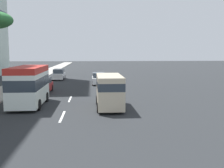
{
  "coord_description": "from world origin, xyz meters",
  "views": [
    {
      "loc": [
        -2.19,
        -2.0,
        4.38
      ],
      "look_at": [
        19.74,
        -3.74,
        1.73
      ],
      "focal_mm": 42.38,
      "sensor_mm": 36.0,
      "label": 1
    }
  ],
  "objects_px": {
    "van_fourth": "(109,89)",
    "minibus_fifth": "(29,84)",
    "car_lead": "(42,85)",
    "car_third": "(59,75)",
    "pedestrian_by_tree": "(5,86)",
    "car_second": "(99,79)"
  },
  "relations": [
    {
      "from": "car_third",
      "to": "minibus_fifth",
      "type": "relative_size",
      "value": 0.77
    },
    {
      "from": "van_fourth",
      "to": "minibus_fifth",
      "type": "distance_m",
      "value": 6.64
    },
    {
      "from": "car_lead",
      "to": "car_third",
      "type": "bearing_deg",
      "value": 179.52
    },
    {
      "from": "car_lead",
      "to": "pedestrian_by_tree",
      "type": "distance_m",
      "value": 3.93
    },
    {
      "from": "car_lead",
      "to": "minibus_fifth",
      "type": "xyz_separation_m",
      "value": [
        -7.37,
        -0.28,
        0.98
      ]
    },
    {
      "from": "pedestrian_by_tree",
      "to": "minibus_fifth",
      "type": "bearing_deg",
      "value": 27.68
    },
    {
      "from": "car_lead",
      "to": "minibus_fifth",
      "type": "relative_size",
      "value": 0.72
    },
    {
      "from": "van_fourth",
      "to": "minibus_fifth",
      "type": "bearing_deg",
      "value": 77.8
    },
    {
      "from": "pedestrian_by_tree",
      "to": "car_lead",
      "type": "bearing_deg",
      "value": 117.47
    },
    {
      "from": "car_second",
      "to": "car_third",
      "type": "distance_m",
      "value": 9.44
    },
    {
      "from": "car_third",
      "to": "van_fourth",
      "type": "relative_size",
      "value": 0.93
    },
    {
      "from": "van_fourth",
      "to": "car_third",
      "type": "bearing_deg",
      "value": 16.32
    },
    {
      "from": "car_second",
      "to": "car_third",
      "type": "relative_size",
      "value": 0.89
    },
    {
      "from": "van_fourth",
      "to": "minibus_fifth",
      "type": "height_order",
      "value": "minibus_fifth"
    },
    {
      "from": "van_fourth",
      "to": "pedestrian_by_tree",
      "type": "relative_size",
      "value": 3.23
    },
    {
      "from": "car_third",
      "to": "pedestrian_by_tree",
      "type": "height_order",
      "value": "pedestrian_by_tree"
    },
    {
      "from": "minibus_fifth",
      "to": "car_lead",
      "type": "bearing_deg",
      "value": -177.79
    },
    {
      "from": "car_third",
      "to": "van_fourth",
      "type": "bearing_deg",
      "value": 16.32
    },
    {
      "from": "pedestrian_by_tree",
      "to": "car_third",
      "type": "bearing_deg",
      "value": 161.49
    },
    {
      "from": "car_lead",
      "to": "pedestrian_by_tree",
      "type": "bearing_deg",
      "value": -55.8
    },
    {
      "from": "car_third",
      "to": "pedestrian_by_tree",
      "type": "xyz_separation_m",
      "value": [
        -16.15,
        3.37,
        0.21
      ]
    },
    {
      "from": "car_lead",
      "to": "pedestrian_by_tree",
      "type": "relative_size",
      "value": 2.82
    }
  ]
}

